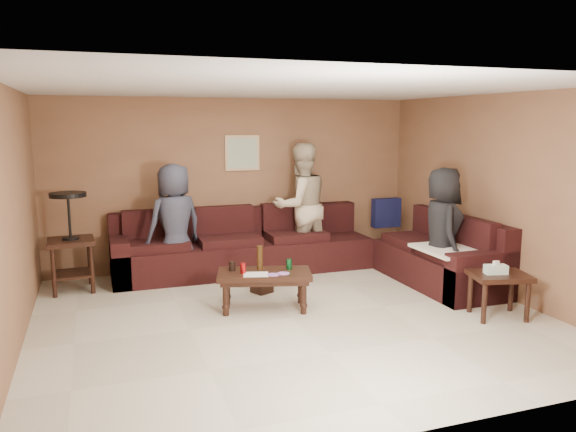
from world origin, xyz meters
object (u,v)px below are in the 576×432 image
at_px(end_table_left, 71,240).
at_px(person_left, 175,224).
at_px(waste_bin, 262,283).
at_px(sectional_sofa, 310,254).
at_px(person_right, 442,230).
at_px(person_middle, 301,206).
at_px(side_table_right, 499,280).
at_px(coffee_table, 264,277).

bearing_deg(end_table_left, person_left, -1.27).
bearing_deg(waste_bin, sectional_sofa, 30.42).
height_order(waste_bin, person_right, person_right).
xyz_separation_m(person_middle, person_right, (1.27, -1.73, -0.13)).
height_order(end_table_left, side_table_right, end_table_left).
bearing_deg(side_table_right, person_middle, 114.82).
xyz_separation_m(end_table_left, person_left, (1.31, -0.03, 0.14)).
bearing_deg(waste_bin, person_middle, 48.60).
bearing_deg(person_left, sectional_sofa, 148.01).
distance_m(sectional_sofa, person_right, 1.84).
bearing_deg(person_right, person_left, 81.85).
height_order(side_table_right, waste_bin, side_table_right).
bearing_deg(sectional_sofa, end_table_left, 173.22).
relative_size(sectional_sofa, side_table_right, 6.55).
distance_m(waste_bin, person_left, 1.45).
distance_m(side_table_right, person_middle, 3.12).
height_order(end_table_left, person_right, person_right).
distance_m(end_table_left, person_middle, 3.21).
bearing_deg(sectional_sofa, waste_bin, -149.58).
bearing_deg(coffee_table, end_table_left, 144.49).
bearing_deg(end_table_left, sectional_sofa, -6.78).
relative_size(side_table_right, waste_bin, 2.73).
bearing_deg(coffee_table, person_left, 118.40).
height_order(coffee_table, end_table_left, end_table_left).
xyz_separation_m(sectional_sofa, person_right, (1.33, -1.19, 0.47)).
distance_m(person_left, person_middle, 1.90).
relative_size(coffee_table, person_left, 0.73).
bearing_deg(side_table_right, coffee_table, 154.80).
distance_m(person_left, person_right, 3.50).
height_order(coffee_table, side_table_right, coffee_table).
relative_size(coffee_table, person_middle, 0.64).
height_order(sectional_sofa, coffee_table, sectional_sofa).
bearing_deg(sectional_sofa, side_table_right, -59.03).
relative_size(person_left, person_right, 1.01).
height_order(sectional_sofa, person_middle, person_middle).
bearing_deg(coffee_table, person_middle, 57.16).
relative_size(end_table_left, person_left, 0.79).
bearing_deg(person_middle, end_table_left, -6.20).
relative_size(sectional_sofa, end_table_left, 3.64).
relative_size(coffee_table, waste_bin, 4.52).
xyz_separation_m(person_left, person_middle, (1.88, 0.20, 0.12)).
relative_size(side_table_right, person_left, 0.44).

